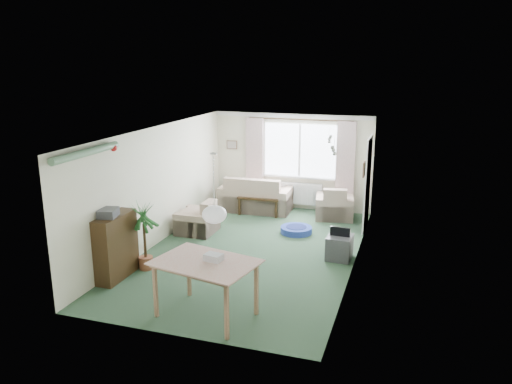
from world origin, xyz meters
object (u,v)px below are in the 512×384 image
(dining_table, at_px, (206,289))
(pet_bed, at_px, (296,230))
(sofa, at_px, (256,193))
(armchair_left, at_px, (197,216))
(coffee_table, at_px, (260,205))
(tv_cube, at_px, (340,247))
(houseplant, at_px, (144,236))
(armchair_corner, at_px, (335,202))
(bookshelf, at_px, (116,247))

(dining_table, bearing_deg, pet_bed, 84.07)
(sofa, height_order, armchair_left, sofa)
(coffee_table, distance_m, pet_bed, 1.63)
(armchair_left, height_order, tv_cube, armchair_left)
(houseplant, xyz_separation_m, tv_cube, (3.26, 1.56, -0.40))
(coffee_table, distance_m, dining_table, 5.14)
(armchair_corner, xyz_separation_m, houseplant, (-2.75, -4.09, 0.23))
(armchair_corner, height_order, tv_cube, armchair_corner)
(bookshelf, relative_size, tv_cube, 2.26)
(pet_bed, bearing_deg, coffee_table, 136.67)
(armchair_corner, height_order, pet_bed, armchair_corner)
(dining_table, distance_m, pet_bed, 4.01)
(sofa, bearing_deg, houseplant, 77.45)
(coffee_table, relative_size, pet_bed, 1.49)
(sofa, bearing_deg, dining_table, 98.15)
(coffee_table, xyz_separation_m, pet_bed, (1.18, -1.11, -0.16))
(coffee_table, bearing_deg, dining_table, -81.45)
(sofa, distance_m, bookshelf, 4.70)
(sofa, relative_size, armchair_left, 2.17)
(coffee_table, xyz_separation_m, houseplant, (-0.96, -3.84, 0.40))
(coffee_table, height_order, bookshelf, bookshelf)
(sofa, relative_size, pet_bed, 2.57)
(armchair_corner, bearing_deg, houseplant, 46.73)
(coffee_table, bearing_deg, armchair_left, -117.52)
(bookshelf, xyz_separation_m, tv_cube, (3.54, 2.02, -0.34))
(armchair_left, xyz_separation_m, dining_table, (1.67, -3.35, 0.05))
(coffee_table, relative_size, dining_table, 0.76)
(dining_table, height_order, pet_bed, dining_table)
(coffee_table, bearing_deg, houseplant, -104.04)
(bookshelf, height_order, houseplant, houseplant)
(armchair_corner, bearing_deg, dining_table, 69.78)
(coffee_table, xyz_separation_m, dining_table, (0.76, -5.08, 0.19))
(armchair_left, relative_size, pet_bed, 1.19)
(houseplant, distance_m, dining_table, 2.13)
(sofa, distance_m, pet_bed, 1.98)
(bookshelf, xyz_separation_m, pet_bed, (2.42, 3.20, -0.50))
(tv_cube, bearing_deg, armchair_left, 173.26)
(coffee_table, xyz_separation_m, tv_cube, (2.30, -2.29, -0.00))
(armchair_left, height_order, coffee_table, armchair_left)
(dining_table, bearing_deg, sofa, 100.20)
(armchair_left, bearing_deg, houseplant, -1.50)
(armchair_corner, height_order, coffee_table, armchair_corner)
(sofa, xyz_separation_m, bookshelf, (-1.05, -4.58, 0.12))
(sofa, distance_m, coffee_table, 0.40)
(houseplant, relative_size, dining_table, 0.94)
(houseplant, relative_size, tv_cube, 2.51)
(houseplant, bearing_deg, tv_cube, 25.54)
(sofa, relative_size, coffee_table, 1.73)
(armchair_corner, height_order, dining_table, dining_table)
(houseplant, bearing_deg, armchair_left, 88.48)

